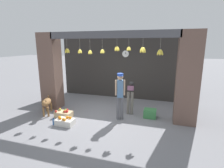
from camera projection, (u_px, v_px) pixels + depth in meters
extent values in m
plane|color=slate|center=(109.00, 117.00, 6.39)|extent=(60.00, 60.00, 0.00)
cube|color=#2D2B28|center=(125.00, 67.00, 8.37)|extent=(6.43, 0.12, 3.02)
cube|color=brown|center=(51.00, 71.00, 7.06)|extent=(0.70, 0.60, 3.02)
cube|color=brown|center=(188.00, 79.00, 5.60)|extent=(0.70, 0.60, 3.02)
cube|color=#4C4C51|center=(110.00, 35.00, 5.85)|extent=(4.53, 0.24, 0.24)
cylinder|color=#B2AD99|center=(67.00, 44.00, 6.44)|extent=(0.01, 0.01, 0.35)
ellipsoid|color=gold|center=(68.00, 51.00, 6.48)|extent=(0.12, 0.07, 0.19)
ellipsoid|color=gold|center=(68.00, 51.00, 6.53)|extent=(0.10, 0.12, 0.20)
ellipsoid|color=gold|center=(67.00, 51.00, 6.54)|extent=(0.10, 0.12, 0.20)
ellipsoid|color=gold|center=(66.00, 51.00, 6.51)|extent=(0.12, 0.07, 0.19)
ellipsoid|color=gold|center=(66.00, 51.00, 6.46)|extent=(0.10, 0.12, 0.20)
ellipsoid|color=gold|center=(67.00, 51.00, 6.45)|extent=(0.10, 0.12, 0.20)
cylinder|color=#B2AD99|center=(80.00, 44.00, 6.24)|extent=(0.01, 0.01, 0.38)
ellipsoid|color=yellow|center=(81.00, 51.00, 6.29)|extent=(0.10, 0.06, 0.16)
ellipsoid|color=yellow|center=(81.00, 51.00, 6.33)|extent=(0.07, 0.10, 0.17)
ellipsoid|color=yellow|center=(80.00, 51.00, 6.33)|extent=(0.10, 0.09, 0.17)
ellipsoid|color=yellow|center=(79.00, 51.00, 6.29)|extent=(0.10, 0.09, 0.17)
ellipsoid|color=yellow|center=(80.00, 52.00, 6.26)|extent=(0.07, 0.10, 0.17)
cylinder|color=#B2AD99|center=(90.00, 44.00, 6.09)|extent=(0.01, 0.01, 0.40)
ellipsoid|color=yellow|center=(91.00, 52.00, 6.14)|extent=(0.10, 0.05, 0.16)
ellipsoid|color=yellow|center=(91.00, 52.00, 6.17)|extent=(0.09, 0.09, 0.16)
ellipsoid|color=yellow|center=(90.00, 52.00, 6.19)|extent=(0.07, 0.10, 0.16)
ellipsoid|color=yellow|center=(89.00, 52.00, 6.18)|extent=(0.10, 0.08, 0.16)
ellipsoid|color=yellow|center=(89.00, 52.00, 6.14)|extent=(0.10, 0.08, 0.16)
ellipsoid|color=yellow|center=(89.00, 52.00, 6.12)|extent=(0.07, 0.10, 0.16)
ellipsoid|color=yellow|center=(90.00, 52.00, 6.12)|extent=(0.09, 0.09, 0.16)
cylinder|color=#B2AD99|center=(102.00, 44.00, 5.96)|extent=(0.01, 0.01, 0.37)
ellipsoid|color=yellow|center=(103.00, 51.00, 6.01)|extent=(0.10, 0.05, 0.15)
ellipsoid|color=yellow|center=(103.00, 51.00, 6.04)|extent=(0.09, 0.09, 0.16)
ellipsoid|color=yellow|center=(102.00, 51.00, 6.06)|extent=(0.07, 0.10, 0.16)
ellipsoid|color=yellow|center=(102.00, 51.00, 6.04)|extent=(0.10, 0.08, 0.16)
ellipsoid|color=yellow|center=(101.00, 51.00, 6.01)|extent=(0.10, 0.08, 0.16)
ellipsoid|color=yellow|center=(102.00, 51.00, 5.99)|extent=(0.07, 0.10, 0.16)
ellipsoid|color=yellow|center=(103.00, 51.00, 5.98)|extent=(0.09, 0.09, 0.16)
cylinder|color=#B2AD99|center=(117.00, 42.00, 5.80)|extent=(0.01, 0.01, 0.26)
ellipsoid|color=gold|center=(118.00, 49.00, 5.84)|extent=(0.11, 0.06, 0.18)
ellipsoid|color=gold|center=(118.00, 49.00, 5.88)|extent=(0.09, 0.11, 0.18)
ellipsoid|color=gold|center=(117.00, 49.00, 5.89)|extent=(0.09, 0.11, 0.18)
ellipsoid|color=gold|center=(116.00, 49.00, 5.86)|extent=(0.11, 0.06, 0.18)
ellipsoid|color=gold|center=(116.00, 49.00, 5.82)|extent=(0.09, 0.11, 0.18)
ellipsoid|color=gold|center=(117.00, 49.00, 5.81)|extent=(0.09, 0.11, 0.18)
cylinder|color=#B2AD99|center=(129.00, 42.00, 5.73)|extent=(0.01, 0.01, 0.27)
ellipsoid|color=yellow|center=(130.00, 49.00, 5.77)|extent=(0.10, 0.05, 0.15)
ellipsoid|color=yellow|center=(129.00, 49.00, 5.80)|extent=(0.08, 0.09, 0.15)
ellipsoid|color=yellow|center=(128.00, 49.00, 5.81)|extent=(0.08, 0.09, 0.15)
ellipsoid|color=yellow|center=(128.00, 49.00, 5.79)|extent=(0.10, 0.05, 0.15)
ellipsoid|color=yellow|center=(128.00, 49.00, 5.75)|extent=(0.08, 0.09, 0.15)
ellipsoid|color=yellow|center=(129.00, 49.00, 5.74)|extent=(0.08, 0.09, 0.15)
cylinder|color=#B2AD99|center=(143.00, 43.00, 5.56)|extent=(0.01, 0.01, 0.29)
ellipsoid|color=yellow|center=(144.00, 50.00, 5.60)|extent=(0.13, 0.07, 0.21)
ellipsoid|color=yellow|center=(143.00, 50.00, 5.65)|extent=(0.09, 0.13, 0.21)
ellipsoid|color=yellow|center=(142.00, 50.00, 5.65)|extent=(0.13, 0.11, 0.22)
ellipsoid|color=yellow|center=(141.00, 50.00, 5.60)|extent=(0.13, 0.11, 0.22)
ellipsoid|color=yellow|center=(143.00, 50.00, 5.56)|extent=(0.09, 0.13, 0.21)
cylinder|color=#B2AD99|center=(161.00, 44.00, 5.41)|extent=(0.01, 0.01, 0.36)
ellipsoid|color=yellow|center=(162.00, 52.00, 5.46)|extent=(0.13, 0.07, 0.20)
ellipsoid|color=yellow|center=(160.00, 52.00, 5.52)|extent=(0.07, 0.13, 0.20)
ellipsoid|color=yellow|center=(158.00, 52.00, 5.48)|extent=(0.13, 0.07, 0.20)
ellipsoid|color=yellow|center=(160.00, 53.00, 5.42)|extent=(0.07, 0.13, 0.20)
ellipsoid|color=olive|center=(47.00, 102.00, 6.55)|extent=(0.54, 0.74, 0.27)
cylinder|color=olive|center=(48.00, 112.00, 6.37)|extent=(0.07, 0.07, 0.36)
cylinder|color=olive|center=(44.00, 112.00, 6.35)|extent=(0.07, 0.07, 0.36)
cylinder|color=olive|center=(51.00, 107.00, 6.88)|extent=(0.07, 0.07, 0.36)
cylinder|color=olive|center=(47.00, 107.00, 6.86)|extent=(0.07, 0.07, 0.36)
ellipsoid|color=olive|center=(44.00, 103.00, 6.17)|extent=(0.27, 0.30, 0.19)
cone|color=brown|center=(46.00, 101.00, 6.15)|extent=(0.06, 0.06, 0.08)
cone|color=brown|center=(43.00, 101.00, 6.14)|extent=(0.06, 0.06, 0.08)
cylinder|color=olive|center=(49.00, 98.00, 6.91)|extent=(0.13, 0.21, 0.28)
cylinder|color=#56565B|center=(122.00, 108.00, 6.11)|extent=(0.11, 0.11, 0.81)
cylinder|color=#56565B|center=(118.00, 108.00, 6.10)|extent=(0.11, 0.11, 0.81)
cube|color=#4C7099|center=(120.00, 89.00, 5.95)|extent=(0.24, 0.22, 0.61)
cylinder|color=tan|center=(124.00, 88.00, 5.94)|extent=(0.06, 0.06, 0.53)
cylinder|color=tan|center=(116.00, 88.00, 5.94)|extent=(0.06, 0.06, 0.53)
sphere|color=tan|center=(120.00, 77.00, 5.86)|extent=(0.21, 0.21, 0.21)
cylinder|color=#234299|center=(120.00, 74.00, 5.84)|extent=(0.21, 0.21, 0.07)
cube|color=#234299|center=(120.00, 76.00, 5.74)|extent=(0.20, 0.16, 0.01)
cylinder|color=#6B665B|center=(128.00, 103.00, 6.57)|extent=(0.11, 0.11, 0.85)
cylinder|color=#6B665B|center=(132.00, 103.00, 6.54)|extent=(0.11, 0.11, 0.85)
cube|color=#754760|center=(131.00, 88.00, 6.72)|extent=(0.30, 0.65, 0.32)
sphere|color=black|center=(131.00, 84.00, 7.09)|extent=(0.21, 0.21, 0.21)
cube|color=silver|center=(65.00, 122.00, 5.72)|extent=(0.59, 0.36, 0.20)
sphere|color=orange|center=(67.00, 117.00, 5.74)|extent=(0.09, 0.09, 0.09)
sphere|color=orange|center=(70.00, 118.00, 5.71)|extent=(0.09, 0.09, 0.09)
sphere|color=orange|center=(65.00, 120.00, 5.57)|extent=(0.09, 0.09, 0.09)
sphere|color=orange|center=(60.00, 118.00, 5.67)|extent=(0.09, 0.09, 0.09)
sphere|color=orange|center=(63.00, 119.00, 5.61)|extent=(0.09, 0.09, 0.09)
sphere|color=orange|center=(68.00, 117.00, 5.74)|extent=(0.09, 0.09, 0.09)
sphere|color=orange|center=(59.00, 117.00, 5.74)|extent=(0.09, 0.09, 0.09)
sphere|color=orange|center=(60.00, 117.00, 5.75)|extent=(0.09, 0.09, 0.09)
cube|color=tan|center=(64.00, 114.00, 6.34)|extent=(0.59, 0.36, 0.20)
sphere|color=red|center=(67.00, 111.00, 6.25)|extent=(0.09, 0.09, 0.09)
sphere|color=#99B238|center=(66.00, 110.00, 6.37)|extent=(0.09, 0.09, 0.09)
sphere|color=red|center=(67.00, 110.00, 6.40)|extent=(0.09, 0.09, 0.09)
sphere|color=red|center=(60.00, 109.00, 6.48)|extent=(0.09, 0.09, 0.09)
sphere|color=#99B238|center=(60.00, 109.00, 6.43)|extent=(0.09, 0.09, 0.09)
sphere|color=red|center=(65.00, 111.00, 6.24)|extent=(0.09, 0.09, 0.09)
sphere|color=#99B238|center=(64.00, 111.00, 6.25)|extent=(0.09, 0.09, 0.09)
sphere|color=red|center=(56.00, 111.00, 6.25)|extent=(0.09, 0.09, 0.09)
cube|color=#387A42|center=(150.00, 113.00, 6.30)|extent=(0.43, 0.36, 0.30)
cylinder|color=#2D60AD|center=(54.00, 122.00, 5.72)|extent=(0.06, 0.06, 0.21)
cylinder|color=black|center=(53.00, 118.00, 5.70)|extent=(0.04, 0.04, 0.02)
cylinder|color=black|center=(126.00, 54.00, 8.16)|extent=(0.33, 0.01, 0.33)
cylinder|color=white|center=(126.00, 54.00, 8.14)|extent=(0.31, 0.02, 0.31)
cube|color=black|center=(125.00, 53.00, 8.12)|extent=(0.01, 0.01, 0.09)
cube|color=black|center=(126.00, 54.00, 8.12)|extent=(0.12, 0.01, 0.01)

